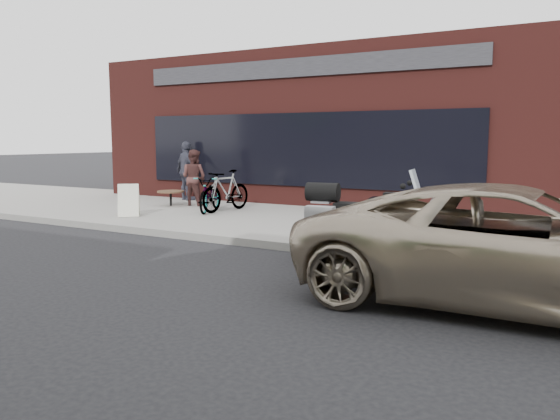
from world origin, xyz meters
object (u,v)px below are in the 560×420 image
object	(u,v)px
bicycle_rear	(226,191)
sandwich_sign	(129,200)
bicycle_front	(210,194)
minivan	(518,247)
cafe_patron_left	(194,178)
motorcycle	(360,222)
cafe_table	(171,192)
cafe_patron_right	(187,171)

from	to	relation	value
bicycle_rear	sandwich_sign	size ratio (longest dim) A/B	2.26
bicycle_rear	bicycle_front	bearing A→B (deg)	-136.08
minivan	cafe_patron_left	size ratio (longest dim) A/B	3.36
bicycle_rear	cafe_patron_left	bearing A→B (deg)	164.44
bicycle_rear	minivan	bearing A→B (deg)	-25.28
sandwich_sign	cafe_patron_left	size ratio (longest dim) A/B	0.50
minivan	bicycle_front	world-z (taller)	minivan
motorcycle	bicycle_rear	size ratio (longest dim) A/B	1.38
bicycle_rear	cafe_patron_left	xyz separation A→B (m)	(-1.50, 0.61, 0.25)
bicycle_front	cafe_patron_left	distance (m)	1.49
motorcycle	bicycle_front	bearing A→B (deg)	143.02
bicycle_rear	cafe_patron_left	world-z (taller)	cafe_patron_left
cafe_table	cafe_patron_left	distance (m)	0.75
cafe_patron_left	minivan	bearing A→B (deg)	148.61
motorcycle	cafe_patron_right	bearing A→B (deg)	139.96
motorcycle	bicycle_rear	world-z (taller)	motorcycle
cafe_patron_left	motorcycle	bearing A→B (deg)	147.92
cafe_patron_left	cafe_patron_right	distance (m)	1.38
motorcycle	cafe_patron_right	xyz separation A→B (m)	(-7.34, 4.75, 0.38)
minivan	bicycle_front	bearing A→B (deg)	58.97
cafe_patron_right	cafe_patron_left	bearing A→B (deg)	158.43
motorcycle	sandwich_sign	xyz separation A→B (m)	(-6.38, 1.34, -0.12)
minivan	bicycle_rear	xyz separation A→B (m)	(-7.34, 4.55, -0.05)
bicycle_front	bicycle_rear	xyz separation A→B (m)	(0.32, 0.24, 0.08)
cafe_table	cafe_patron_left	xyz separation A→B (m)	(0.50, 0.41, 0.39)
motorcycle	sandwich_sign	size ratio (longest dim) A/B	3.12
cafe_patron_right	cafe_table	bearing A→B (deg)	131.97
minivan	cafe_patron_left	distance (m)	10.24
motorcycle	bicycle_front	xyz separation A→B (m)	(-5.16, 2.96, -0.06)
motorcycle	bicycle_rear	bearing A→B (deg)	139.39
bicycle_front	cafe_table	xyz separation A→B (m)	(-1.68, 0.44, -0.06)
minivan	cafe_patron_left	bearing A→B (deg)	58.07
sandwich_sign	cafe_patron_left	bearing A→B (deg)	50.02
bicycle_front	cafe_table	bearing A→B (deg)	144.45
bicycle_front	cafe_patron_left	world-z (taller)	cafe_patron_left
motorcycle	cafe_table	xyz separation A→B (m)	(-6.84, 3.40, -0.13)
sandwich_sign	cafe_patron_left	distance (m)	2.50
bicycle_front	minivan	bearing A→B (deg)	-50.19
motorcycle	cafe_patron_right	world-z (taller)	cafe_patron_right
minivan	cafe_table	xyz separation A→B (m)	(-9.34, 4.75, -0.19)
cafe_table	cafe_patron_left	world-z (taller)	cafe_patron_left
minivan	cafe_patron_right	xyz separation A→B (m)	(-9.84, 6.10, 0.31)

